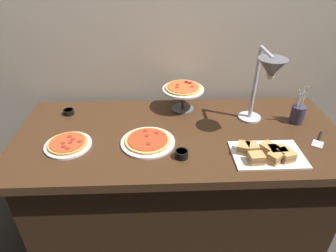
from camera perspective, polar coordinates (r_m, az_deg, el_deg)
ground_plane at (r=2.23m, az=1.83°, el=-17.86°), size 8.00×8.00×0.00m
back_wall at (r=2.00m, az=1.42°, el=17.42°), size 4.40×0.04×2.40m
buffet_table at (r=1.95m, az=2.02°, el=-10.57°), size 1.90×0.84×0.76m
heat_lamp at (r=1.65m, az=18.64°, el=9.42°), size 0.15×0.34×0.46m
pizza_plate_front at (r=1.69m, az=-18.73°, el=-3.32°), size 0.25×0.25×0.03m
pizza_plate_center at (r=1.63m, az=-3.91°, el=-2.95°), size 0.30×0.30×0.03m
pizza_plate_raised_stand at (r=1.91m, az=2.95°, el=6.82°), size 0.27×0.27×0.17m
sandwich_platter at (r=1.60m, az=18.56°, el=-5.01°), size 0.37×0.24×0.06m
sauce_cup_near at (r=1.52m, az=2.64°, el=-5.40°), size 0.07×0.07×0.04m
sauce_cup_far at (r=2.00m, az=-18.62°, el=2.63°), size 0.07×0.07×0.03m
utensil_holder at (r=1.96m, az=23.75°, el=2.22°), size 0.08×0.08×0.23m
serving_spatula at (r=1.85m, az=27.08°, el=-2.46°), size 0.12×0.16×0.01m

